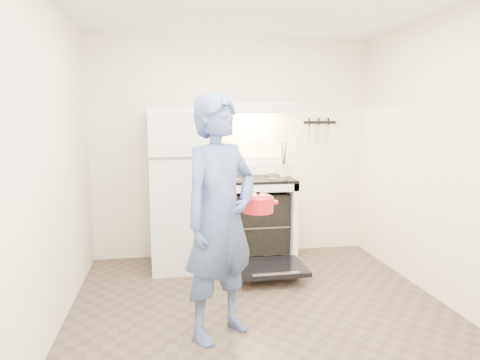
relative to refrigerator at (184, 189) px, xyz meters
name	(u,v)px	position (x,y,z in m)	size (l,w,h in m)	color
floor	(268,323)	(0.58, -1.45, -0.85)	(3.60, 3.60, 0.00)	brown
back_wall	(232,149)	(0.58, 0.35, 0.40)	(3.20, 0.02, 2.50)	#F1E9CE
refrigerator	(184,189)	(0.00, 0.00, 0.00)	(0.70, 0.70, 1.70)	silver
stove_body	(257,221)	(0.81, 0.02, -0.39)	(0.76, 0.65, 0.92)	silver
cooktop	(258,179)	(0.81, 0.02, 0.09)	(0.76, 0.65, 0.03)	black
backsplash	(252,166)	(0.81, 0.31, 0.20)	(0.76, 0.07, 0.20)	silver
oven_door	(270,268)	(0.81, -0.57, -0.72)	(0.70, 0.54, 0.04)	black
oven_rack	(257,222)	(0.81, 0.02, -0.41)	(0.60, 0.52, 0.01)	slate
range_hood	(257,108)	(0.81, 0.10, 0.86)	(0.76, 0.50, 0.12)	silver
knife_strip	(320,122)	(1.63, 0.33, 0.70)	(0.40, 0.02, 0.03)	black
pizza_stone	(252,222)	(0.75, 0.00, -0.40)	(0.30, 0.30, 0.02)	#886249
tea_kettle	(236,164)	(0.58, 0.14, 0.24)	(0.23, 0.19, 0.27)	#BCBCC0
utensil_jar	(284,170)	(1.07, -0.13, 0.20)	(0.09, 0.09, 0.13)	silver
person	(220,218)	(0.19, -1.55, 0.04)	(0.65, 0.43, 1.78)	navy
dutch_oven	(258,205)	(0.53, -1.31, 0.07)	(0.31, 0.24, 0.21)	red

